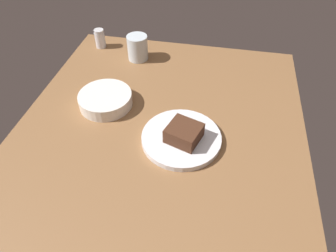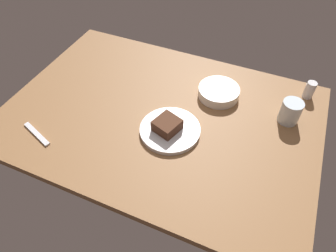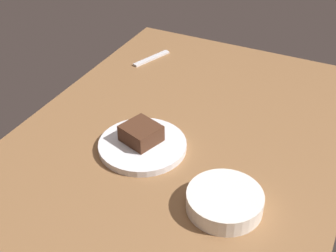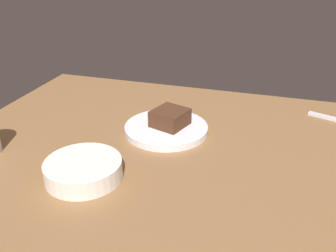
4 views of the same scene
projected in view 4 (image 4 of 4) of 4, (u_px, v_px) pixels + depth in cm
name	position (u px, v px, depth cm)	size (l,w,h in cm)	color
dining_table	(185.00, 153.00, 91.69)	(120.00, 84.00, 3.00)	brown
dessert_plate	(166.00, 129.00, 98.51)	(22.30, 22.30, 1.73)	silver
chocolate_cake_slice	(170.00, 118.00, 97.60)	(8.60, 8.21, 4.34)	#472819
side_bowl	(83.00, 170.00, 78.57)	(16.62, 16.62, 4.07)	white
dessert_spoon	(335.00, 119.00, 105.00)	(15.00, 1.80, 0.70)	silver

